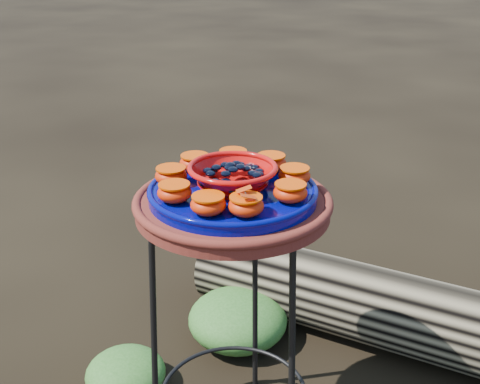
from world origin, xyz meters
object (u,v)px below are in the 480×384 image
(driftwood_log, at_px, (396,312))
(plant_stand, at_px, (233,333))
(terracotta_saucer, at_px, (233,206))
(red_bowl, at_px, (233,177))
(cobalt_plate, at_px, (233,193))

(driftwood_log, bearing_deg, plant_stand, -126.00)
(terracotta_saucer, relative_size, driftwood_log, 0.32)
(red_bowl, height_order, driftwood_log, red_bowl)
(cobalt_plate, bearing_deg, plant_stand, 0.00)
(terracotta_saucer, relative_size, red_bowl, 2.33)
(terracotta_saucer, xyz_separation_m, red_bowl, (0.00, 0.00, 0.07))
(terracotta_saucer, bearing_deg, cobalt_plate, 0.00)
(cobalt_plate, distance_m, red_bowl, 0.04)
(terracotta_saucer, xyz_separation_m, driftwood_log, (0.40, 0.55, -0.58))
(terracotta_saucer, xyz_separation_m, cobalt_plate, (0.00, 0.00, 0.03))
(plant_stand, xyz_separation_m, terracotta_saucer, (0.00, 0.00, 0.37))
(red_bowl, bearing_deg, cobalt_plate, 0.00)
(cobalt_plate, height_order, driftwood_log, cobalt_plate)
(red_bowl, distance_m, driftwood_log, 0.95)
(plant_stand, bearing_deg, red_bowl, 0.00)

